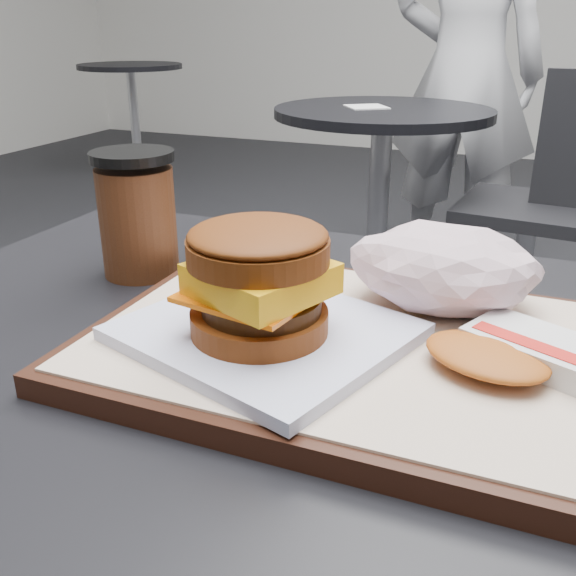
{
  "coord_description": "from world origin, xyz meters",
  "views": [
    {
      "loc": [
        0.16,
        -0.41,
        1.01
      ],
      "look_at": [
        0.0,
        -0.03,
        0.83
      ],
      "focal_mm": 40.0,
      "sensor_mm": 36.0,
      "label": 1
    }
  ],
  "objects_px": {
    "hash_brown": "(514,352)",
    "patron": "(466,73)",
    "crumpled_wrapper": "(444,268)",
    "neighbor_table": "(380,170)",
    "neighbor_chair": "(556,196)",
    "coffee_cup": "(137,216)",
    "customer_table": "(295,533)",
    "breakfast_sandwich": "(261,293)",
    "serving_tray": "(344,346)"
  },
  "relations": [
    {
      "from": "hash_brown",
      "to": "patron",
      "type": "distance_m",
      "value": 2.32
    },
    {
      "from": "crumpled_wrapper",
      "to": "hash_brown",
      "type": "bearing_deg",
      "value": -52.72
    },
    {
      "from": "neighbor_table",
      "to": "neighbor_chair",
      "type": "bearing_deg",
      "value": 2.67
    },
    {
      "from": "crumpled_wrapper",
      "to": "coffee_cup",
      "type": "xyz_separation_m",
      "value": [
        -0.3,
        0.01,
        0.01
      ]
    },
    {
      "from": "customer_table",
      "to": "coffee_cup",
      "type": "bearing_deg",
      "value": 155.0
    },
    {
      "from": "neighbor_table",
      "to": "hash_brown",
      "type": "bearing_deg",
      "value": -72.83
    },
    {
      "from": "breakfast_sandwich",
      "to": "coffee_cup",
      "type": "distance_m",
      "value": 0.23
    },
    {
      "from": "neighbor_chair",
      "to": "coffee_cup",
      "type": "bearing_deg",
      "value": -104.46
    },
    {
      "from": "hash_brown",
      "to": "patron",
      "type": "height_order",
      "value": "patron"
    },
    {
      "from": "serving_tray",
      "to": "hash_brown",
      "type": "xyz_separation_m",
      "value": [
        0.12,
        -0.0,
        0.02
      ]
    },
    {
      "from": "neighbor_chair",
      "to": "patron",
      "type": "bearing_deg",
      "value": 122.02
    },
    {
      "from": "crumpled_wrapper",
      "to": "neighbor_table",
      "type": "distance_m",
      "value": 1.65
    },
    {
      "from": "breakfast_sandwich",
      "to": "crumpled_wrapper",
      "type": "height_order",
      "value": "breakfast_sandwich"
    },
    {
      "from": "serving_tray",
      "to": "crumpled_wrapper",
      "type": "relative_size",
      "value": 2.53
    },
    {
      "from": "patron",
      "to": "coffee_cup",
      "type": "bearing_deg",
      "value": 92.41
    },
    {
      "from": "hash_brown",
      "to": "breakfast_sandwich",
      "type": "bearing_deg",
      "value": -169.03
    },
    {
      "from": "crumpled_wrapper",
      "to": "coffee_cup",
      "type": "bearing_deg",
      "value": 177.84
    },
    {
      "from": "customer_table",
      "to": "patron",
      "type": "xyz_separation_m",
      "value": [
        -0.19,
        2.3,
        0.23
      ]
    },
    {
      "from": "serving_tray",
      "to": "coffee_cup",
      "type": "distance_m",
      "value": 0.27
    },
    {
      "from": "serving_tray",
      "to": "neighbor_chair",
      "type": "distance_m",
      "value": 1.7
    },
    {
      "from": "neighbor_chair",
      "to": "crumpled_wrapper",
      "type": "bearing_deg",
      "value": -93.74
    },
    {
      "from": "customer_table",
      "to": "neighbor_chair",
      "type": "bearing_deg",
      "value": 83.21
    },
    {
      "from": "crumpled_wrapper",
      "to": "neighbor_chair",
      "type": "relative_size",
      "value": 0.17
    },
    {
      "from": "serving_tray",
      "to": "breakfast_sandwich",
      "type": "xyz_separation_m",
      "value": [
        -0.05,
        -0.04,
        0.05
      ]
    },
    {
      "from": "serving_tray",
      "to": "neighbor_chair",
      "type": "height_order",
      "value": "neighbor_chair"
    },
    {
      "from": "hash_brown",
      "to": "crumpled_wrapper",
      "type": "relative_size",
      "value": 0.89
    },
    {
      "from": "customer_table",
      "to": "neighbor_chair",
      "type": "relative_size",
      "value": 0.91
    },
    {
      "from": "neighbor_table",
      "to": "patron",
      "type": "distance_m",
      "value": 0.72
    },
    {
      "from": "breakfast_sandwich",
      "to": "patron",
      "type": "relative_size",
      "value": 0.14
    },
    {
      "from": "customer_table",
      "to": "hash_brown",
      "type": "height_order",
      "value": "hash_brown"
    },
    {
      "from": "neighbor_chair",
      "to": "customer_table",
      "type": "bearing_deg",
      "value": -96.79
    },
    {
      "from": "breakfast_sandwich",
      "to": "coffee_cup",
      "type": "xyz_separation_m",
      "value": [
        -0.19,
        0.13,
        0.0
      ]
    },
    {
      "from": "neighbor_chair",
      "to": "patron",
      "type": "xyz_separation_m",
      "value": [
        -0.39,
        0.62,
        0.31
      ]
    },
    {
      "from": "coffee_cup",
      "to": "neighbor_table",
      "type": "relative_size",
      "value": 0.17
    },
    {
      "from": "hash_brown",
      "to": "crumpled_wrapper",
      "type": "distance_m",
      "value": 0.11
    },
    {
      "from": "coffee_cup",
      "to": "serving_tray",
      "type": "bearing_deg",
      "value": -20.78
    },
    {
      "from": "serving_tray",
      "to": "patron",
      "type": "relative_size",
      "value": 0.23
    },
    {
      "from": "crumpled_wrapper",
      "to": "neighbor_table",
      "type": "height_order",
      "value": "crumpled_wrapper"
    },
    {
      "from": "neighbor_chair",
      "to": "patron",
      "type": "distance_m",
      "value": 0.8
    },
    {
      "from": "serving_tray",
      "to": "crumpled_wrapper",
      "type": "xyz_separation_m",
      "value": [
        0.06,
        0.08,
        0.04
      ]
    },
    {
      "from": "breakfast_sandwich",
      "to": "patron",
      "type": "bearing_deg",
      "value": 94.3
    },
    {
      "from": "customer_table",
      "to": "crumpled_wrapper",
      "type": "height_order",
      "value": "crumpled_wrapper"
    },
    {
      "from": "customer_table",
      "to": "breakfast_sandwich",
      "type": "height_order",
      "value": "breakfast_sandwich"
    },
    {
      "from": "hash_brown",
      "to": "crumpled_wrapper",
      "type": "height_order",
      "value": "crumpled_wrapper"
    },
    {
      "from": "customer_table",
      "to": "coffee_cup",
      "type": "distance_m",
      "value": 0.34
    },
    {
      "from": "neighbor_chair",
      "to": "patron",
      "type": "relative_size",
      "value": 0.54
    },
    {
      "from": "hash_brown",
      "to": "crumpled_wrapper",
      "type": "xyz_separation_m",
      "value": [
        -0.06,
        0.08,
        0.02
      ]
    },
    {
      "from": "patron",
      "to": "neighbor_table",
      "type": "bearing_deg",
      "value": 78.99
    },
    {
      "from": "serving_tray",
      "to": "crumpled_wrapper",
      "type": "distance_m",
      "value": 0.11
    },
    {
      "from": "serving_tray",
      "to": "customer_table",
      "type": "bearing_deg",
      "value": -174.48
    }
  ]
}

